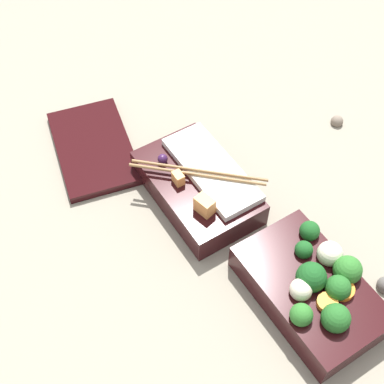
{
  "coord_description": "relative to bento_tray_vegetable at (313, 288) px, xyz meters",
  "views": [
    {
      "loc": [
        -0.32,
        0.3,
        0.72
      ],
      "look_at": [
        0.11,
        0.03,
        0.05
      ],
      "focal_mm": 50.0,
      "sensor_mm": 36.0,
      "label": 1
    }
  ],
  "objects": [
    {
      "name": "ground_plane",
      "position": [
        0.12,
        0.03,
        -0.03
      ],
      "size": [
        3.0,
        3.0,
        0.0
      ],
      "primitive_type": "plane",
      "color": "gray"
    },
    {
      "name": "bento_tray_vegetable",
      "position": [
        0.0,
        0.0,
        0.0
      ],
      "size": [
        0.22,
        0.13,
        0.08
      ],
      "color": "black",
      "rests_on": "ground_plane"
    },
    {
      "name": "bento_tray_rice",
      "position": [
        0.24,
        0.04,
        -0.0
      ],
      "size": [
        0.22,
        0.17,
        0.08
      ],
      "color": "black",
      "rests_on": "ground_plane"
    },
    {
      "name": "bento_lid",
      "position": [
        0.43,
        0.14,
        -0.03
      ],
      "size": [
        0.23,
        0.17,
        0.01
      ],
      "primitive_type": "cube",
      "rotation": [
        0.0,
        0.0,
        -0.22
      ],
      "color": "black",
      "rests_on": "ground_plane"
    },
    {
      "name": "pebble_0",
      "position": [
        0.25,
        -0.27,
        -0.03
      ],
      "size": [
        0.02,
        0.02,
        0.02
      ],
      "primitive_type": "sphere",
      "color": "#7A6B5B",
      "rests_on": "ground_plane"
    }
  ]
}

